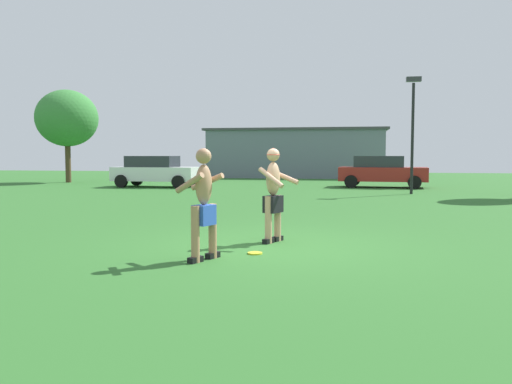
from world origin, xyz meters
TOP-DOWN VIEW (x-y plane):
  - ground_plane at (0.00, 0.00)m, footprint 80.00×80.00m
  - player_with_cap at (-0.01, 0.44)m, footprint 0.75×0.75m
  - player_in_blue at (-0.84, -1.38)m, footprint 0.74×0.69m
  - frisbee at (-0.15, -0.75)m, footprint 0.24×0.24m
  - car_white_near_post at (-8.27, 15.93)m, footprint 4.35×2.13m
  - car_red_mid_lot at (3.11, 17.55)m, footprint 4.45×2.36m
  - lamp_post at (4.02, 13.20)m, footprint 0.60×0.24m
  - outbuilding_behind_lot at (-2.28, 29.24)m, footprint 12.89×6.30m
  - tree_behind_players at (-14.96, 19.14)m, footprint 3.60×3.60m

SIDE VIEW (x-z plane):
  - ground_plane at x=0.00m, z-range 0.00..0.00m
  - frisbee at x=-0.15m, z-range 0.00..0.03m
  - car_white_near_post at x=-8.27m, z-range 0.03..1.61m
  - car_red_mid_lot at x=3.11m, z-range 0.03..1.61m
  - player_in_blue at x=-0.84m, z-range 0.05..1.78m
  - player_with_cap at x=-0.01m, z-range 0.09..1.86m
  - outbuilding_behind_lot at x=-2.28m, z-range 0.01..3.52m
  - lamp_post at x=4.02m, z-range 0.62..5.46m
  - tree_behind_players at x=-14.96m, z-range 1.05..6.52m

